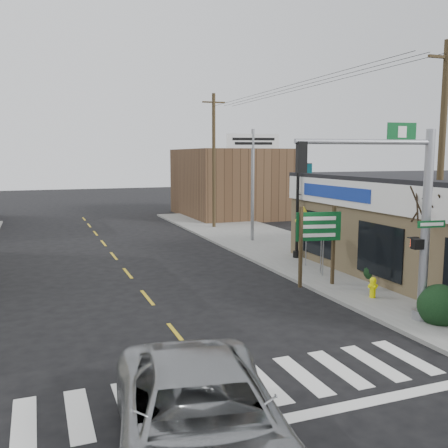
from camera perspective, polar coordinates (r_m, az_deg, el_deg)
name	(u,v)px	position (r m, az deg, el deg)	size (l,w,h in m)	color
ground	(228,398)	(11.10, 0.46, -19.25)	(140.00, 140.00, 0.00)	black
sidewalk_right	(299,253)	(26.02, 8.58, -3.33)	(6.00, 38.00, 0.13)	slate
center_line	(147,297)	(18.29, -8.77, -8.30)	(0.12, 56.00, 0.01)	gold
crosswalk	(221,389)	(11.44, -0.31, -18.38)	(11.00, 2.20, 0.01)	silver
bldg_distant_right	(232,183)	(42.26, 0.87, 4.75)	(8.00, 10.00, 5.60)	#503824
suv	(202,422)	(8.60, -2.56, -21.67)	(2.73, 5.91, 1.64)	#949799
traffic_signal_pole	(408,206)	(15.40, 20.29, 1.99)	(4.62, 0.37, 5.86)	gray
guide_sign	(318,235)	(19.09, 10.69, -1.25)	(1.75, 0.14, 3.06)	#40321D
fire_hydrant	(373,287)	(18.29, 16.65, -6.86)	(0.23, 0.23, 0.73)	#E5E302
ped_crossing_sign	(303,228)	(20.96, 9.00, -0.46)	(1.11, 0.08, 2.85)	gray
lamp_post	(299,190)	(24.23, 8.55, 3.90)	(0.74, 0.58, 5.70)	black
dance_center_sign	(253,156)	(28.94, 3.31, 7.71)	(3.03, 0.19, 6.44)	gray
bare_tree	(433,196)	(17.70, 22.80, 2.94)	(2.29, 2.29, 4.59)	black
shrub_front	(440,306)	(16.35, 23.43, -8.59)	(1.30, 1.30, 0.97)	#243A1B
shrub_back	(377,271)	(20.74, 17.09, -5.12)	(1.07, 1.07, 0.81)	black
utility_pole_near	(441,169)	(18.78, 23.51, 5.84)	(1.52, 0.23, 8.75)	#4C3526
utility_pole_far	(214,160)	(34.45, -1.17, 7.38)	(1.58, 0.24, 9.10)	#3E2419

